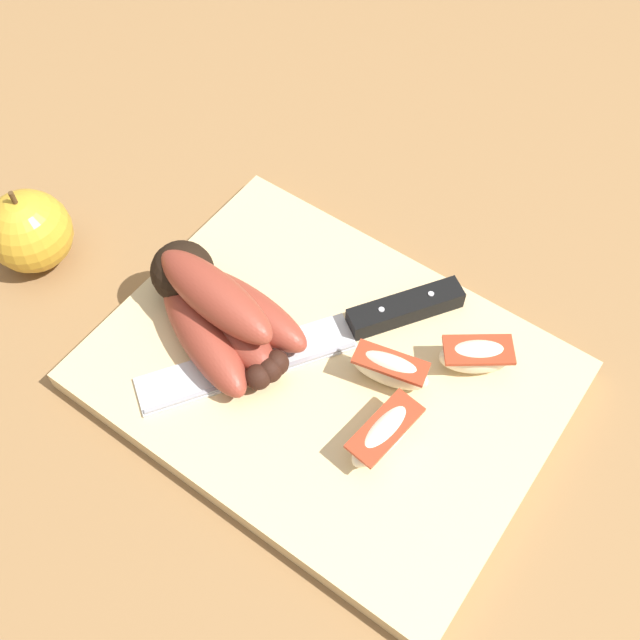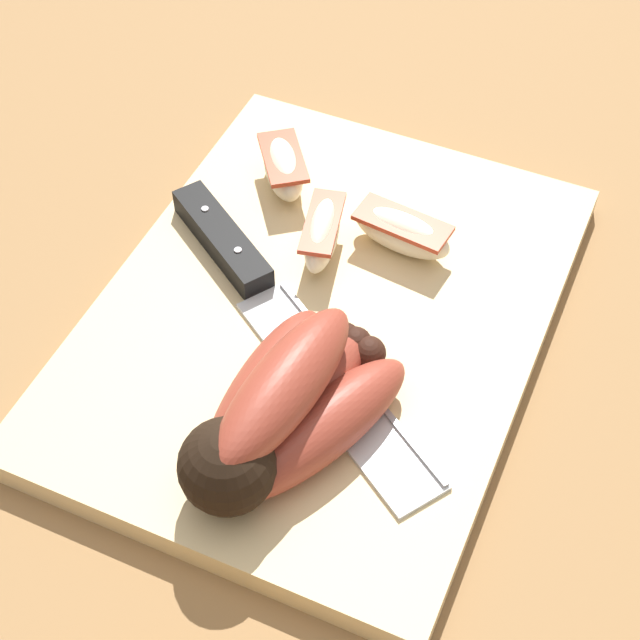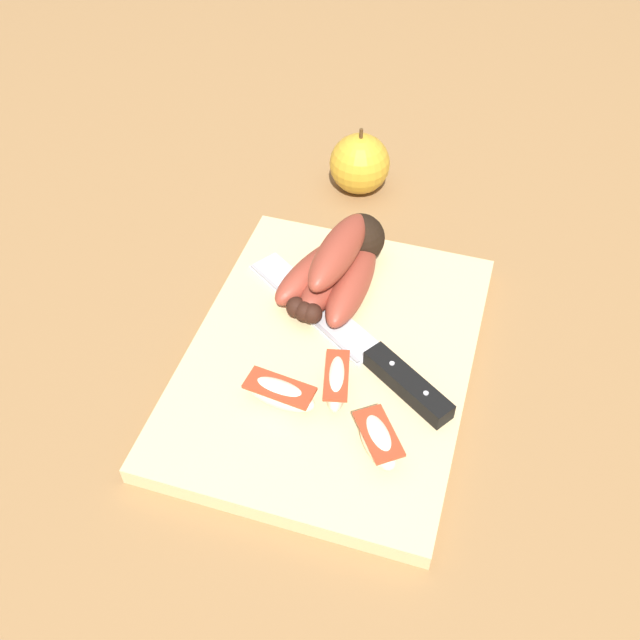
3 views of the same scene
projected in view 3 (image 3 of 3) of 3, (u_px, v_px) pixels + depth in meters
name	position (u px, v px, depth m)	size (l,w,h in m)	color
ground_plane	(344.00, 357.00, 0.74)	(6.00, 6.00, 0.00)	olive
cutting_board	(330.00, 359.00, 0.72)	(0.36, 0.27, 0.02)	#DBBC84
banana_bunch	(339.00, 266.00, 0.76)	(0.15, 0.10, 0.07)	black
chefs_knife	(372.00, 355.00, 0.71)	(0.18, 0.25, 0.02)	silver
apple_wedge_near	(337.00, 382.00, 0.67)	(0.07, 0.03, 0.03)	#F4E5C1
apple_wedge_middle	(378.00, 440.00, 0.63)	(0.06, 0.06, 0.03)	#F4E5C1
apple_wedge_far	(280.00, 393.00, 0.66)	(0.03, 0.07, 0.03)	#F4E5C1
whole_apple	(360.00, 164.00, 0.90)	(0.07, 0.07, 0.09)	gold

